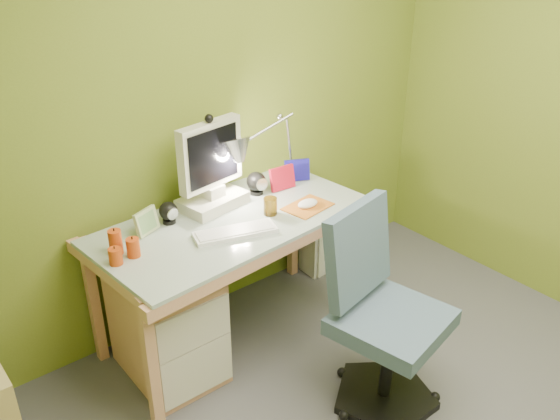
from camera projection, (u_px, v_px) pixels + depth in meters
wall_back at (208, 110)px, 3.10m from camera, size 3.20×0.01×2.40m
slope_ceiling at (200, 80)px, 1.14m from camera, size 1.10×3.20×1.10m
desk at (235, 281)px, 3.15m from camera, size 1.45×0.82×0.75m
monitor at (210, 161)px, 2.99m from camera, size 0.40×0.28×0.51m
speaker_left at (169, 213)px, 2.92m from camera, size 0.10×0.10×0.11m
speaker_right at (256, 183)px, 3.21m from camera, size 0.12×0.12×0.13m
keyboard at (235, 232)px, 2.84m from camera, size 0.42×0.24×0.02m
mousepad at (308, 207)px, 3.10m from camera, size 0.27×0.21×0.01m
mouse at (308, 204)px, 3.09m from camera, size 0.13×0.10×0.04m
amber_tumbler at (270, 206)px, 3.01m from camera, size 0.07×0.07×0.09m
candle_cluster at (119, 246)px, 2.63m from camera, size 0.17×0.15×0.12m
photo_frame_red at (282, 178)px, 3.27m from camera, size 0.15×0.03×0.13m
photo_frame_blue at (297, 170)px, 3.38m from camera, size 0.14×0.08×0.12m
photo_frame_green at (146, 221)px, 2.83m from camera, size 0.14×0.07×0.12m
desk_lamp at (280, 133)px, 3.22m from camera, size 0.61×0.37×0.61m
task_chair at (392, 319)px, 2.68m from camera, size 0.63×0.63×0.97m
radiator at (331, 237)px, 3.90m from camera, size 0.42×0.18×0.41m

